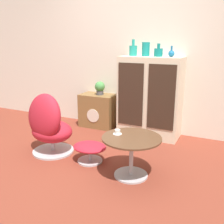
{
  "coord_description": "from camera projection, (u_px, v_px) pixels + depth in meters",
  "views": [
    {
      "loc": [
        1.51,
        -2.26,
        1.45
      ],
      "look_at": [
        0.12,
        0.64,
        0.55
      ],
      "focal_mm": 42.0,
      "sensor_mm": 36.0,
      "label": 1
    }
  ],
  "objects": [
    {
      "name": "coffee_table",
      "position": [
        131.0,
        149.0,
        2.79
      ],
      "size": [
        0.64,
        0.64,
        0.45
      ],
      "color": "#B7B7BC",
      "rests_on": "ground_plane"
    },
    {
      "name": "vase_leftmost",
      "position": [
        133.0,
        50.0,
        3.88
      ],
      "size": [
        0.12,
        0.12,
        0.24
      ],
      "color": "teal",
      "rests_on": "sideboard"
    },
    {
      "name": "ottoman",
      "position": [
        90.0,
        149.0,
        3.17
      ],
      "size": [
        0.41,
        0.35,
        0.24
      ],
      "color": "#B7B7BC",
      "rests_on": "ground_plane"
    },
    {
      "name": "wall_back",
      "position": [
        134.0,
        49.0,
        4.12
      ],
      "size": [
        6.4,
        0.06,
        2.6
      ],
      "color": "silver",
      "rests_on": "ground_plane"
    },
    {
      "name": "egg_chair",
      "position": [
        48.0,
        125.0,
        3.35
      ],
      "size": [
        0.68,
        0.65,
        0.82
      ],
      "color": "#B7B7BC",
      "rests_on": "ground_plane"
    },
    {
      "name": "potted_plant",
      "position": [
        100.0,
        88.0,
        4.32
      ],
      "size": [
        0.17,
        0.17,
        0.22
      ],
      "color": "#4C4C51",
      "rests_on": "tv_console"
    },
    {
      "name": "sideboard",
      "position": [
        150.0,
        97.0,
        3.94
      ],
      "size": [
        0.91,
        0.46,
        1.21
      ],
      "color": "beige",
      "rests_on": "ground_plane"
    },
    {
      "name": "tv_console",
      "position": [
        98.0,
        110.0,
        4.44
      ],
      "size": [
        0.59,
        0.37,
        0.55
      ],
      "color": "brown",
      "rests_on": "ground_plane"
    },
    {
      "name": "teacup",
      "position": [
        117.0,
        132.0,
        2.84
      ],
      "size": [
        0.1,
        0.1,
        0.05
      ],
      "color": "white",
      "rests_on": "coffee_table"
    },
    {
      "name": "vase_inner_right",
      "position": [
        158.0,
        52.0,
        3.72
      ],
      "size": [
        0.12,
        0.12,
        0.18
      ],
      "color": "#147A75",
      "rests_on": "sideboard"
    },
    {
      "name": "vase_inner_left",
      "position": [
        146.0,
        49.0,
        3.79
      ],
      "size": [
        0.11,
        0.11,
        0.2
      ],
      "color": "teal",
      "rests_on": "sideboard"
    },
    {
      "name": "vase_rightmost",
      "position": [
        171.0,
        53.0,
        3.65
      ],
      "size": [
        0.09,
        0.09,
        0.15
      ],
      "color": "#196699",
      "rests_on": "sideboard"
    },
    {
      "name": "ground_plane",
      "position": [
        78.0,
        171.0,
        2.98
      ],
      "size": [
        12.0,
        12.0,
        0.0
      ],
      "primitive_type": "plane",
      "color": "brown"
    }
  ]
}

